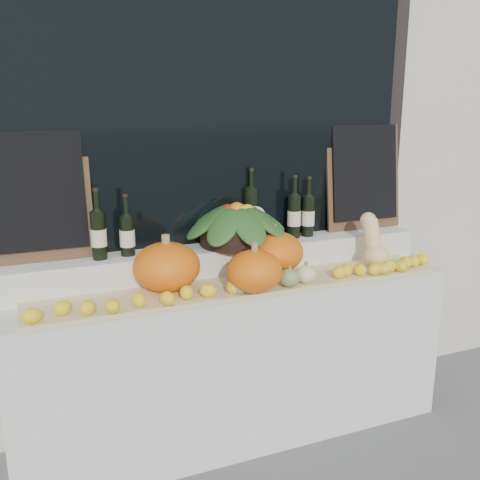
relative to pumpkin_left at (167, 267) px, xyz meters
name	(u,v)px	position (x,y,z in m)	size (l,w,h in m)	color
storefront_facade	(188,20)	(0.38, 0.78, 1.22)	(7.00, 0.94, 4.50)	beige
display_sill	(235,358)	(0.38, 0.06, -0.58)	(2.30, 0.55, 0.88)	silver
rear_tier	(224,259)	(0.38, 0.21, -0.06)	(2.30, 0.25, 0.16)	silver
straw_bedding	(244,286)	(0.38, -0.06, -0.13)	(2.10, 0.32, 0.03)	tan
pumpkin_left	(167,267)	(0.00, 0.00, 0.00)	(0.32, 0.32, 0.23)	orange
pumpkin_right	(273,252)	(0.59, 0.06, -0.01)	(0.33, 0.33, 0.22)	orange
pumpkin_center	(254,271)	(0.38, -0.18, -0.01)	(0.27, 0.27, 0.20)	orange
butternut_squash	(373,244)	(1.16, -0.04, 0.01)	(0.14, 0.21, 0.29)	#EBCD8A
decorative_gourds	(269,277)	(0.47, -0.17, -0.06)	(0.47, 0.14, 0.17)	#265A1B
lemon_heap	(253,285)	(0.38, -0.17, -0.09)	(2.20, 0.16, 0.06)	yellow
produce_bowl	(237,223)	(0.44, 0.20, 0.13)	(0.61, 0.61, 0.24)	black
wine_bottle_far_left	(99,234)	(-0.28, 0.19, 0.14)	(0.08, 0.08, 0.35)	black
wine_bottle_near_left	(127,235)	(-0.14, 0.21, 0.12)	(0.08, 0.08, 0.31)	black
wine_bottle_tall	(251,213)	(0.56, 0.28, 0.16)	(0.08, 0.08, 0.40)	black
wine_bottle_near_right	(294,215)	(0.80, 0.22, 0.14)	(0.08, 0.08, 0.36)	black
wine_bottle_far_right	(308,215)	(0.89, 0.23, 0.14)	(0.08, 0.08, 0.34)	black
chalkboard_left	(37,195)	(-0.54, 0.28, 0.34)	(0.50, 0.11, 0.62)	#4C331E
chalkboard_right	(364,175)	(1.30, 0.28, 0.34)	(0.50, 0.11, 0.62)	#4C331E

